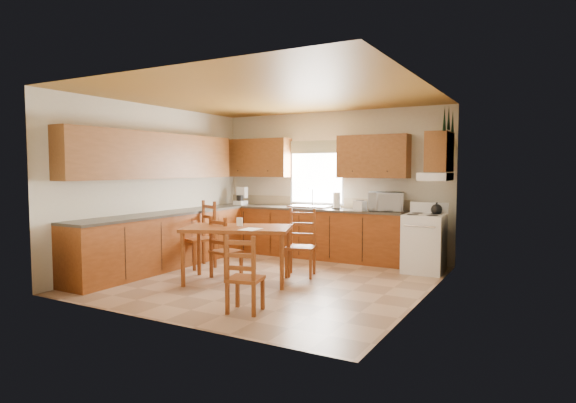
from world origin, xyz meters
The scene contains 35 objects.
floor centered at (0.00, 0.00, 0.00)m, with size 4.50×4.50×0.00m, color #9F7C60.
ceiling centered at (0.00, 0.00, 2.70)m, with size 4.50×4.50×0.00m, color olive.
wall_left centered at (-2.25, 0.00, 1.35)m, with size 4.50×4.50×0.00m, color beige.
wall_right centered at (2.25, 0.00, 1.35)m, with size 4.50×4.50×0.00m, color beige.
wall_back centered at (0.00, 2.25, 1.35)m, with size 4.50×4.50×0.00m, color beige.
wall_front centered at (0.00, -2.25, 1.35)m, with size 4.50×4.50×0.00m, color beige.
lower_cab_back centered at (-0.38, 1.95, 0.44)m, with size 3.75×0.60×0.88m, color brown.
lower_cab_left centered at (-1.95, -0.15, 0.44)m, with size 0.60×3.60×0.88m, color brown.
counter_back centered at (-0.38, 1.95, 0.90)m, with size 3.75×0.63×0.04m, color #403931.
counter_left centered at (-1.95, -0.15, 0.90)m, with size 0.63×3.60×0.04m, color #403931.
backsplash centered at (-0.38, 2.24, 1.01)m, with size 3.75×0.01×0.18m, color tan.
upper_cab_back_left centered at (-1.55, 2.08, 1.85)m, with size 1.41×0.33×0.75m, color brown.
upper_cab_back_right centered at (0.86, 2.08, 1.85)m, with size 1.25×0.33×0.75m, color brown.
upper_cab_left centered at (-2.08, -0.15, 1.85)m, with size 0.33×3.60×0.75m, color brown.
upper_cab_stove centered at (2.08, 1.65, 1.90)m, with size 0.33×0.62×0.62m, color brown.
range_hood centered at (2.03, 1.65, 1.52)m, with size 0.44×0.62×0.12m, color silver.
window_frame centered at (-0.30, 2.22, 1.55)m, with size 1.13×0.02×1.18m, color silver.
window_pane centered at (-0.30, 2.21, 1.55)m, with size 1.05×0.01×1.10m, color white.
window_valance centered at (-0.30, 2.19, 2.05)m, with size 1.19×0.01×0.24m, color #4A5C35.
sink_basin centered at (-0.30, 1.95, 0.94)m, with size 0.75×0.45×0.04m, color silver.
pine_decal_a centered at (2.21, 1.33, 2.38)m, with size 0.22×0.22×0.36m, color black.
pine_decal_b centered at (2.21, 1.65, 2.42)m, with size 0.22×0.22×0.36m, color black.
pine_decal_c centered at (2.21, 1.97, 2.38)m, with size 0.22×0.22×0.36m, color black.
stove centered at (1.88, 1.63, 0.45)m, with size 0.61×0.63×0.90m, color silver.
coffeemaker centered at (-1.85, 1.93, 1.09)m, with size 0.20×0.24×0.34m, color silver.
paper_towel centered at (0.25, 1.90, 1.07)m, with size 0.13×0.13×0.30m, color white.
toaster centered at (0.71, 1.86, 1.00)m, with size 0.21×0.13×0.17m, color silver.
microwave centered at (1.15, 1.95, 1.08)m, with size 0.54×0.39×0.33m, color silver.
dining_table centered at (-0.32, -0.35, 0.40)m, with size 1.51×0.86×0.81m, color brown.
chair_near_left centered at (-0.64, -0.20, 0.46)m, with size 0.39×0.37×0.92m, color brown.
chair_near_right centered at (0.59, -1.50, 0.45)m, with size 0.38×0.36×0.90m, color brown.
chair_far_left centered at (-1.49, 0.20, 0.55)m, with size 0.46×0.44×1.09m, color brown.
chair_far_right centered at (0.30, 0.43, 0.51)m, with size 0.43×0.41×1.03m, color brown.
table_paper centered at (0.01, -0.51, 0.81)m, with size 0.23×0.31×0.00m, color white.
table_card centered at (-0.33, -0.29, 0.87)m, with size 0.10×0.02×0.13m, color white.
Camera 1 is at (3.67, -6.01, 1.66)m, focal length 30.00 mm.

